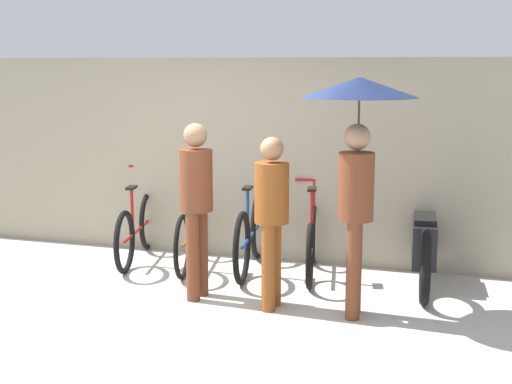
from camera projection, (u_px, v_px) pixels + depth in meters
ground_plane at (157, 318)px, 6.47m from camera, size 30.00×30.00×0.00m
back_wall at (236, 159)px, 8.37m from camera, size 11.27×0.12×2.34m
parked_bicycle_0 at (137, 229)px, 8.32m from camera, size 0.54×1.74×1.05m
parked_bicycle_1 at (192, 233)px, 8.11m from camera, size 0.51×1.73×0.97m
parked_bicycle_2 at (251, 235)px, 7.92m from camera, size 0.44×1.81×1.02m
parked_bicycle_3 at (312, 243)px, 7.73m from camera, size 0.48×1.62×1.00m
pedestrian_leading at (196, 197)px, 6.85m from camera, size 0.32×0.32×1.72m
pedestrian_center at (272, 210)px, 6.57m from camera, size 0.32×0.32×1.62m
pedestrian_trailing at (358, 128)px, 6.31m from camera, size 1.05×1.05×2.16m
motorcycle at (424, 245)px, 7.40m from camera, size 0.58×2.05×0.94m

